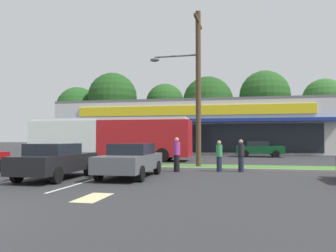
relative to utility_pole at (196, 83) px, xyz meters
name	(u,v)px	position (x,y,z in m)	size (l,w,h in m)	color
grass_median	(125,165)	(-4.33, 0.27, -4.80)	(56.00, 2.20, 0.12)	#427A2D
curb_lip	(118,167)	(-4.33, -0.95, -4.80)	(56.00, 0.24, 0.12)	gray
parking_stripe_1	(17,180)	(-6.53, -6.84, -4.86)	(0.12, 4.80, 0.01)	silver
parking_stripe_2	(81,183)	(-3.54, -7.20, -4.86)	(0.12, 4.80, 0.01)	silver
lot_arrow	(93,197)	(-1.79, -9.96, -4.86)	(0.70, 1.60, 0.01)	beige
storefront_building	(196,127)	(-2.57, 21.55, -1.85)	(31.80, 11.92, 6.01)	beige
tree_far_left	(78,108)	(-23.26, 31.59, 1.77)	(6.94, 6.94, 10.11)	#473323
tree_left	(113,97)	(-16.76, 30.43, 3.29)	(7.63, 7.63, 11.98)	#473323
tree_mid_left	(165,103)	(-8.78, 32.70, 2.44)	(6.10, 6.10, 10.37)	#473323
tree_mid	(208,102)	(-1.78, 30.37, 2.27)	(7.40, 7.40, 10.84)	#473323
tree_mid_right	(265,96)	(6.49, 32.20, 3.16)	(7.41, 7.41, 11.74)	#473323
tree_right	(324,100)	(14.13, 29.68, 2.01)	(5.91, 5.91, 9.84)	#473323
utility_pole	(196,83)	(0.00, 0.00, 0.00)	(3.03, 2.40, 9.04)	#4C3826
city_bus	(110,137)	(-7.31, 5.38, -3.09)	(12.60, 2.82, 3.25)	#AD191E
car_0	(259,149)	(4.32, 12.47, -4.11)	(4.21, 1.97, 1.44)	#0C3F1E
car_3	(107,148)	(-9.79, 10.96, -4.11)	(4.23, 1.89, 1.43)	#515459
car_4	(131,160)	(-2.29, -4.93, -4.10)	(1.97, 4.52, 1.47)	#515459
car_5	(56,161)	(-5.16, -6.23, -4.09)	(1.89, 4.46, 1.49)	black
pedestrian_near_bench	(177,154)	(-0.71, -2.24, -3.98)	(0.35, 0.35, 1.75)	black
pedestrian_by_pole	(241,156)	(2.50, -1.60, -4.04)	(0.33, 0.33, 1.64)	#1E2338
pedestrian_mid	(219,156)	(1.41, -1.73, -4.06)	(0.32, 0.32, 1.59)	#1E2338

